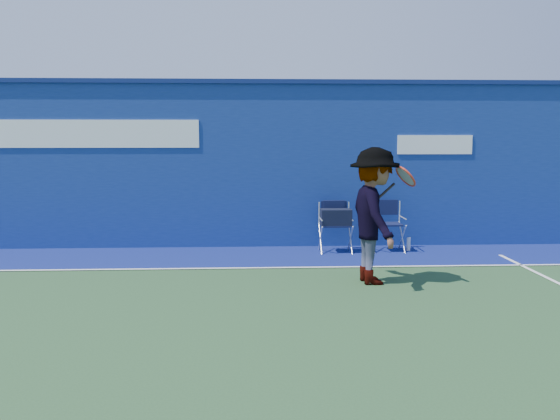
{
  "coord_description": "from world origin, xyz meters",
  "views": [
    {
      "loc": [
        0.2,
        -5.89,
        2.08
      ],
      "look_at": [
        0.61,
        2.6,
        1.0
      ],
      "focal_mm": 38.0,
      "sensor_mm": 36.0,
      "label": 1
    }
  ],
  "objects_px": {
    "directors_chair_right": "(387,235)",
    "tennis_player": "(374,216)",
    "directors_chair_left": "(335,231)",
    "water_bottle": "(409,244)"
  },
  "relations": [
    {
      "from": "directors_chair_right",
      "to": "tennis_player",
      "type": "bearing_deg",
      "value": -107.62
    },
    {
      "from": "tennis_player",
      "to": "directors_chair_left",
      "type": "bearing_deg",
      "value": 95.92
    },
    {
      "from": "directors_chair_left",
      "to": "water_bottle",
      "type": "bearing_deg",
      "value": 1.26
    },
    {
      "from": "directors_chair_right",
      "to": "water_bottle",
      "type": "distance_m",
      "value": 0.42
    },
    {
      "from": "directors_chair_right",
      "to": "water_bottle",
      "type": "relative_size",
      "value": 3.64
    },
    {
      "from": "directors_chair_left",
      "to": "directors_chair_right",
      "type": "relative_size",
      "value": 1.0
    },
    {
      "from": "directors_chair_left",
      "to": "directors_chair_right",
      "type": "distance_m",
      "value": 0.95
    },
    {
      "from": "water_bottle",
      "to": "tennis_player",
      "type": "height_order",
      "value": "tennis_player"
    },
    {
      "from": "water_bottle",
      "to": "directors_chair_right",
      "type": "bearing_deg",
      "value": 175.11
    },
    {
      "from": "water_bottle",
      "to": "tennis_player",
      "type": "distance_m",
      "value": 2.62
    }
  ]
}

